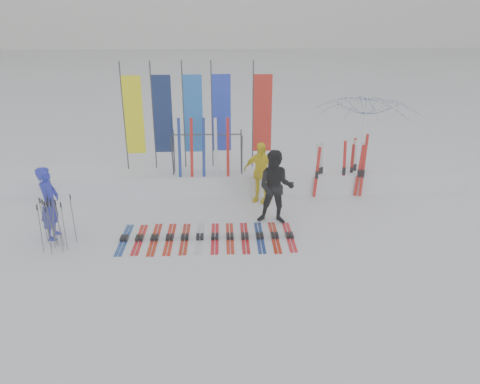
{
  "coord_description": "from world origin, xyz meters",
  "views": [
    {
      "loc": [
        -0.2,
        -8.99,
        5.14
      ],
      "look_at": [
        0.2,
        1.6,
        1.0
      ],
      "focal_mm": 35.0,
      "sensor_mm": 36.0,
      "label": 1
    }
  ],
  "objects_px": {
    "person_black": "(276,188)",
    "ski_rack": "(207,148)",
    "ski_row": "(207,237)",
    "tent_canopy": "(364,139)",
    "person_yellow": "(260,172)",
    "person_blue": "(50,203)"
  },
  "relations": [
    {
      "from": "person_yellow",
      "to": "ski_row",
      "type": "xyz_separation_m",
      "value": [
        -1.46,
        -2.33,
        -0.84
      ]
    },
    {
      "from": "person_yellow",
      "to": "tent_canopy",
      "type": "distance_m",
      "value": 3.64
    },
    {
      "from": "person_black",
      "to": "ski_row",
      "type": "xyz_separation_m",
      "value": [
        -1.73,
        -0.87,
        -0.93
      ]
    },
    {
      "from": "person_blue",
      "to": "ski_row",
      "type": "bearing_deg",
      "value": -94.09
    },
    {
      "from": "person_blue",
      "to": "tent_canopy",
      "type": "distance_m",
      "value": 9.18
    },
    {
      "from": "person_blue",
      "to": "ski_rack",
      "type": "xyz_separation_m",
      "value": [
        3.65,
        2.86,
        0.49
      ]
    },
    {
      "from": "person_yellow",
      "to": "ski_row",
      "type": "distance_m",
      "value": 2.87
    },
    {
      "from": "person_blue",
      "to": "ski_rack",
      "type": "height_order",
      "value": "ski_rack"
    },
    {
      "from": "person_yellow",
      "to": "ski_rack",
      "type": "bearing_deg",
      "value": 178.45
    },
    {
      "from": "ski_row",
      "to": "ski_rack",
      "type": "xyz_separation_m",
      "value": [
        -0.04,
        3.09,
        1.35
      ]
    },
    {
      "from": "tent_canopy",
      "to": "ski_rack",
      "type": "bearing_deg",
      "value": -171.89
    },
    {
      "from": "ski_row",
      "to": "person_blue",
      "type": "bearing_deg",
      "value": 176.46
    },
    {
      "from": "ski_row",
      "to": "ski_rack",
      "type": "bearing_deg",
      "value": 90.8
    },
    {
      "from": "ski_row",
      "to": "person_yellow",
      "type": "bearing_deg",
      "value": 58.0
    },
    {
      "from": "person_yellow",
      "to": "ski_rack",
      "type": "xyz_separation_m",
      "value": [
        -1.5,
        0.76,
        0.51
      ]
    },
    {
      "from": "person_black",
      "to": "ski_rack",
      "type": "relative_size",
      "value": 0.94
    },
    {
      "from": "ski_row",
      "to": "ski_rack",
      "type": "distance_m",
      "value": 3.37
    },
    {
      "from": "person_blue",
      "to": "ski_rack",
      "type": "bearing_deg",
      "value": -52.46
    },
    {
      "from": "person_blue",
      "to": "person_black",
      "type": "distance_m",
      "value": 5.46
    },
    {
      "from": "person_blue",
      "to": "ski_row",
      "type": "relative_size",
      "value": 0.43
    },
    {
      "from": "ski_rack",
      "to": "tent_canopy",
      "type": "bearing_deg",
      "value": 8.11
    },
    {
      "from": "person_blue",
      "to": "person_black",
      "type": "bearing_deg",
      "value": -83.85
    }
  ]
}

